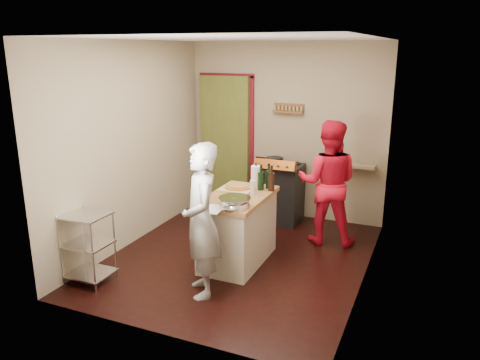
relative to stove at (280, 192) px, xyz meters
name	(u,v)px	position (x,y,z in m)	size (l,w,h in m)	color
floor	(239,258)	(-0.05, -1.42, -0.45)	(3.50, 3.50, 0.00)	black
back_wall	(247,139)	(-0.69, 0.36, 0.68)	(3.00, 0.44, 2.60)	gray
left_wall	(132,145)	(-1.55, -1.42, 0.85)	(0.04, 3.50, 2.60)	gray
right_wall	(371,168)	(1.45, -1.42, 0.85)	(0.04, 3.50, 2.60)	gray
ceiling	(239,37)	(-0.05, -1.42, 2.16)	(3.00, 3.50, 0.02)	white
stove	(280,192)	(0.00, 0.00, 0.00)	(0.60, 0.63, 1.00)	black
wire_shelving	(88,244)	(-1.33, -2.62, -0.01)	(0.48, 0.40, 0.80)	silver
island	(238,227)	(-0.02, -1.52, 0.00)	(0.67, 1.28, 1.15)	#BAB29E
person_stripe	(201,221)	(-0.06, -2.36, 0.36)	(0.59, 0.39, 1.61)	#A6A5AA
person_red	(328,183)	(0.81, -0.49, 0.37)	(0.79, 0.62, 1.63)	red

